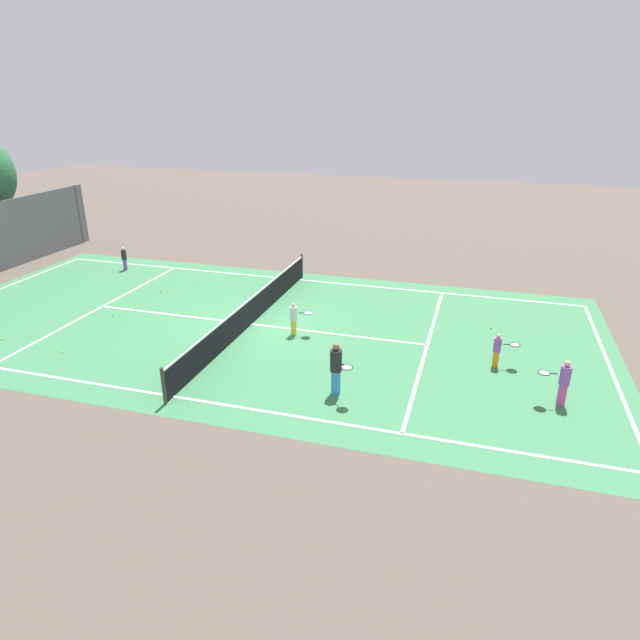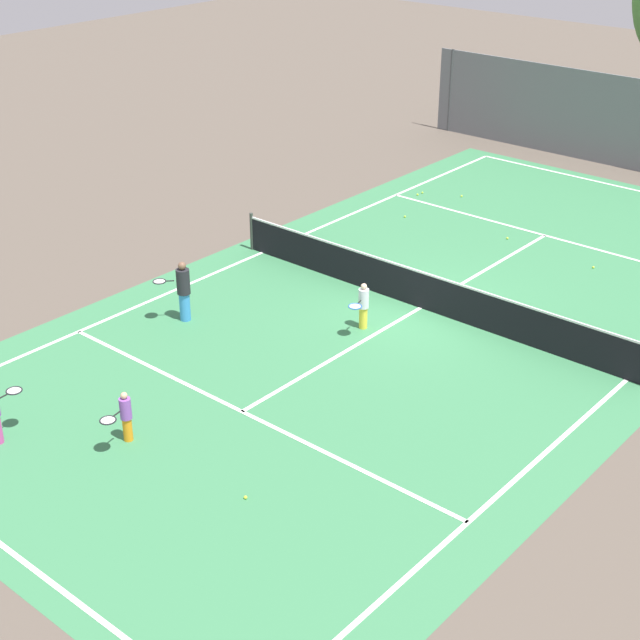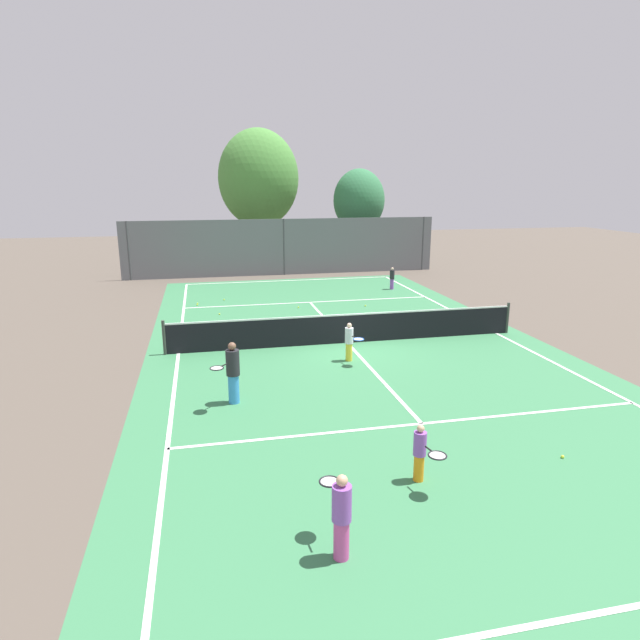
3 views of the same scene
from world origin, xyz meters
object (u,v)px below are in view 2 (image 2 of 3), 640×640
(tennis_ball_6, at_px, (418,195))
(tennis_ball_2, at_px, (462,196))
(player_1, at_px, (363,305))
(player_3, at_px, (183,290))
(tennis_ball_4, at_px, (422,193))
(tennis_ball_0, at_px, (507,238))
(tennis_ball_3, at_px, (593,267))
(tennis_ball_5, at_px, (405,217))
(player_2, at_px, (125,416))
(tennis_ball_1, at_px, (246,497))

(tennis_ball_6, bearing_deg, tennis_ball_2, 34.24)
(player_1, xyz_separation_m, tennis_ball_6, (-4.51, 8.67, -0.58))
(player_3, relative_size, tennis_ball_2, 23.39)
(tennis_ball_2, bearing_deg, tennis_ball_4, -154.82)
(tennis_ball_0, relative_size, tennis_ball_2, 1.00)
(tennis_ball_0, relative_size, tennis_ball_3, 1.00)
(player_1, height_order, tennis_ball_0, player_1)
(player_3, relative_size, tennis_ball_0, 23.39)
(tennis_ball_0, height_order, tennis_ball_5, same)
(player_2, relative_size, tennis_ball_5, 16.53)
(player_3, bearing_deg, tennis_ball_6, 94.64)
(player_2, height_order, tennis_ball_6, player_2)
(tennis_ball_1, relative_size, tennis_ball_3, 1.00)
(player_2, distance_m, tennis_ball_6, 15.97)
(tennis_ball_0, xyz_separation_m, tennis_ball_1, (2.79, -13.85, 0.00))
(player_3, bearing_deg, tennis_ball_4, 94.47)
(player_3, bearing_deg, tennis_ball_5, 90.11)
(tennis_ball_3, bearing_deg, tennis_ball_2, 156.77)
(tennis_ball_0, bearing_deg, player_3, -108.91)
(player_3, bearing_deg, tennis_ball_2, 88.62)
(tennis_ball_1, bearing_deg, tennis_ball_3, 89.58)
(player_3, relative_size, tennis_ball_5, 23.39)
(tennis_ball_2, bearing_deg, player_2, -80.34)
(player_2, bearing_deg, tennis_ball_1, 3.56)
(tennis_ball_5, height_order, tennis_ball_6, same)
(tennis_ball_0, distance_m, tennis_ball_1, 14.13)
(player_2, relative_size, tennis_ball_1, 16.53)
(player_3, distance_m, tennis_ball_5, 9.24)
(tennis_ball_2, xyz_separation_m, tennis_ball_6, (-1.19, -0.81, 0.00))
(player_1, relative_size, tennis_ball_6, 17.85)
(tennis_ball_3, height_order, tennis_ball_6, same)
(tennis_ball_0, bearing_deg, tennis_ball_5, -171.31)
(tennis_ball_3, relative_size, tennis_ball_5, 1.00)
(player_2, distance_m, tennis_ball_3, 14.10)
(tennis_ball_5, bearing_deg, tennis_ball_0, 8.69)
(tennis_ball_3, distance_m, tennis_ball_4, 7.39)
(player_3, xyz_separation_m, tennis_ball_1, (6.12, -4.13, -0.77))
(tennis_ball_0, bearing_deg, player_1, -87.82)
(tennis_ball_6, bearing_deg, player_2, -75.62)
(tennis_ball_3, bearing_deg, tennis_ball_5, -178.21)
(player_3, xyz_separation_m, tennis_ball_2, (0.29, 11.96, -0.77))
(player_3, height_order, tennis_ball_3, player_3)
(player_2, distance_m, tennis_ball_2, 16.52)
(tennis_ball_0, distance_m, tennis_ball_3, 2.91)
(player_3, xyz_separation_m, tennis_ball_5, (-0.02, 9.21, -0.77))
(player_3, relative_size, tennis_ball_6, 23.39)
(player_1, height_order, player_2, player_1)
(tennis_ball_3, relative_size, tennis_ball_4, 1.00)
(player_1, xyz_separation_m, tennis_ball_3, (2.62, 6.94, -0.58))
(tennis_ball_1, bearing_deg, player_1, 110.88)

